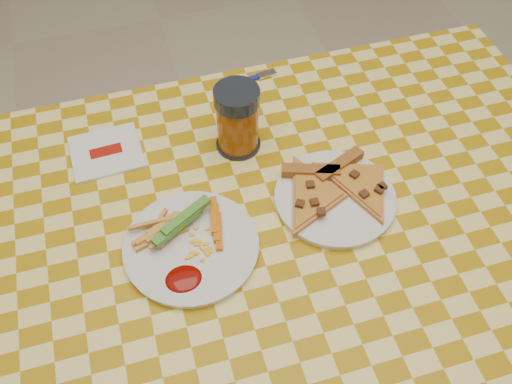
# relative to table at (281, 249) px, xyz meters

# --- Properties ---
(ground) EXTENTS (8.00, 8.00, 0.00)m
(ground) POSITION_rel_table_xyz_m (0.00, 0.00, -0.68)
(ground) COLOR beige
(ground) RESTS_ON ground
(table) EXTENTS (1.28, 0.88, 0.76)m
(table) POSITION_rel_table_xyz_m (0.00, 0.00, 0.00)
(table) COLOR silver
(table) RESTS_ON ground
(plate_left) EXTENTS (0.29, 0.29, 0.01)m
(plate_left) POSITION_rel_table_xyz_m (-0.17, -0.00, 0.08)
(plate_left) COLOR silver
(plate_left) RESTS_ON table
(plate_right) EXTENTS (0.27, 0.27, 0.01)m
(plate_right) POSITION_rel_table_xyz_m (0.11, 0.03, 0.08)
(plate_right) COLOR silver
(plate_right) RESTS_ON table
(fries_veggies) EXTENTS (0.19, 0.17, 0.04)m
(fries_veggies) POSITION_rel_table_xyz_m (-0.17, 0.01, 0.10)
(fries_veggies) COLOR gold
(fries_veggies) RESTS_ON plate_left
(pizza_slices) EXTENTS (0.29, 0.25, 0.02)m
(pizza_slices) POSITION_rel_table_xyz_m (0.11, 0.04, 0.09)
(pizza_slices) COLOR #DD8644
(pizza_slices) RESTS_ON plate_right
(drink_glass) EXTENTS (0.09, 0.09, 0.14)m
(drink_glass) POSITION_rel_table_xyz_m (-0.02, 0.21, 0.14)
(drink_glass) COLOR black
(drink_glass) RESTS_ON table
(napkin) EXTENTS (0.14, 0.13, 0.01)m
(napkin) POSITION_rel_table_xyz_m (-0.28, 0.27, 0.08)
(napkin) COLOR white
(napkin) RESTS_ON table
(fork) EXTENTS (0.14, 0.04, 0.01)m
(fork) POSITION_rel_table_xyz_m (0.05, 0.39, 0.08)
(fork) COLOR #151F96
(fork) RESTS_ON table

